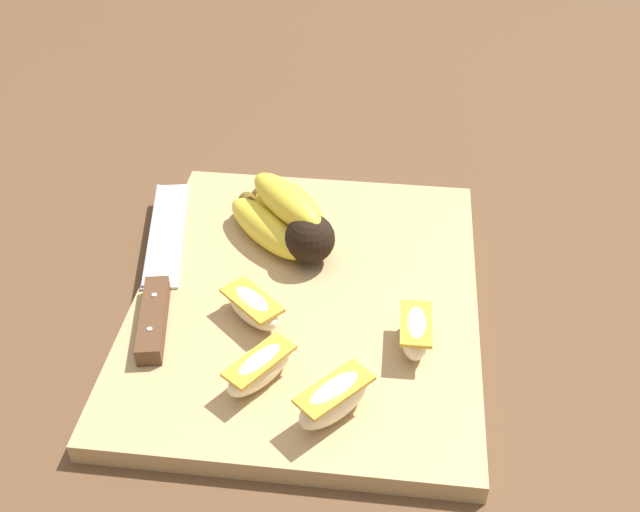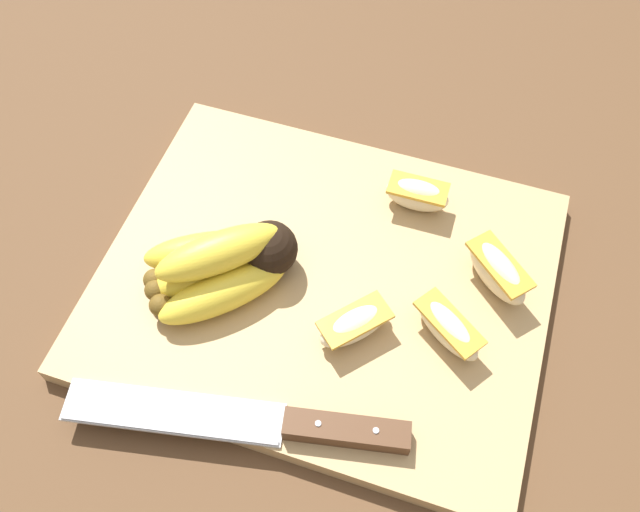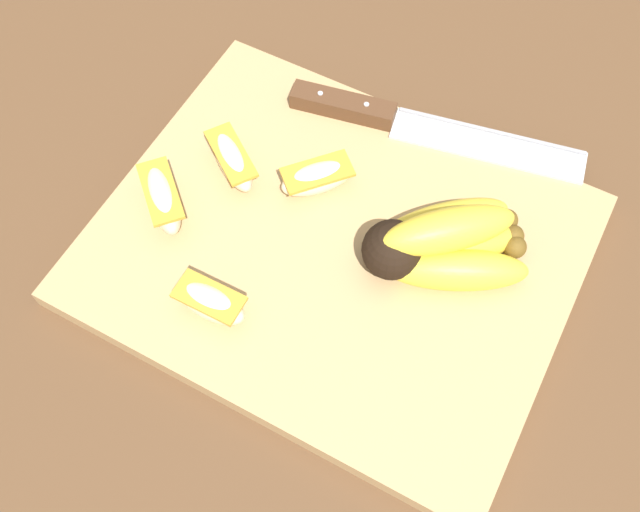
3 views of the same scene
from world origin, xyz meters
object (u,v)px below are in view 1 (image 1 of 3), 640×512
at_px(chefs_knife, 158,286).
at_px(apple_wedge_far, 252,307).
at_px(banana_bunch, 289,220).
at_px(apple_wedge_middle, 260,368).
at_px(apple_wedge_extra, 415,332).
at_px(apple_wedge_near, 334,399).

relative_size(chefs_knife, apple_wedge_far, 4.13).
bearing_deg(banana_bunch, chefs_knife, 130.74).
relative_size(banana_bunch, chefs_knife, 0.51).
bearing_deg(apple_wedge_far, banana_bunch, -6.90).
height_order(apple_wedge_middle, apple_wedge_far, apple_wedge_middle).
bearing_deg(apple_wedge_extra, apple_wedge_far, 83.32).
bearing_deg(apple_wedge_extra, apple_wedge_near, 144.39).
bearing_deg(apple_wedge_middle, apple_wedge_far, 15.25).
xyz_separation_m(chefs_knife, apple_wedge_extra, (-0.04, -0.25, 0.01)).
height_order(apple_wedge_near, apple_wedge_middle, apple_wedge_near).
height_order(apple_wedge_near, apple_wedge_far, apple_wedge_near).
bearing_deg(apple_wedge_near, apple_wedge_far, 39.31).
height_order(apple_wedge_middle, apple_wedge_extra, apple_wedge_extra).
xyz_separation_m(banana_bunch, apple_wedge_middle, (-0.20, -0.01, -0.01)).
relative_size(banana_bunch, apple_wedge_middle, 2.00).
distance_m(apple_wedge_near, apple_wedge_far, 0.14).
distance_m(banana_bunch, apple_wedge_far, 0.13).
bearing_deg(chefs_knife, banana_bunch, -49.26).
bearing_deg(apple_wedge_far, chefs_knife, 74.24).
xyz_separation_m(chefs_knife, apple_wedge_near, (-0.13, -0.18, 0.01)).
distance_m(chefs_knife, apple_wedge_far, 0.10).
bearing_deg(apple_wedge_middle, chefs_knife, 48.90).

